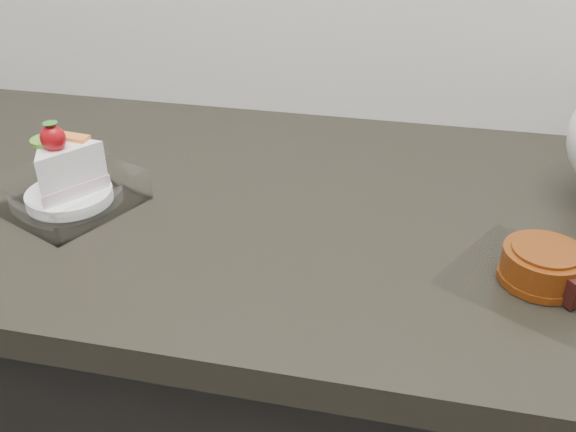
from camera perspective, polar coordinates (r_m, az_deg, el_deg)
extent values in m
cube|color=black|center=(0.86, 5.04, -0.24)|extent=(2.04, 0.64, 0.04)
cube|color=white|center=(0.90, -18.74, 1.15)|extent=(0.20, 0.20, 0.00)
cylinder|color=white|center=(0.90, -18.84, 1.69)|extent=(0.11, 0.11, 0.02)
ellipsoid|color=#BA0C16|center=(0.85, -20.17, 6.51)|extent=(0.03, 0.03, 0.03)
cone|color=#2D7223|center=(0.85, -20.36, 7.52)|extent=(0.02, 0.02, 0.01)
cylinder|color=#64A02E|center=(0.88, -20.66, 6.30)|extent=(0.04, 0.04, 0.01)
cube|color=orange|center=(0.88, -18.81, 6.67)|extent=(0.05, 0.02, 0.01)
cube|color=white|center=(0.76, 21.44, -5.35)|extent=(0.24, 0.23, 0.00)
cylinder|color=maroon|center=(0.75, 21.72, -4.13)|extent=(0.11, 0.11, 0.04)
cylinder|color=maroon|center=(0.76, 21.52, -5.03)|extent=(0.12, 0.12, 0.01)
cylinder|color=maroon|center=(0.74, 22.03, -2.81)|extent=(0.09, 0.09, 0.00)
cube|color=black|center=(0.73, 23.92, -5.97)|extent=(0.03, 0.03, 0.03)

